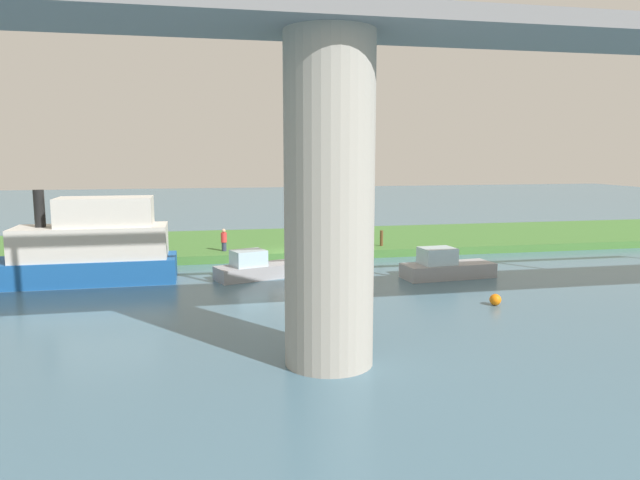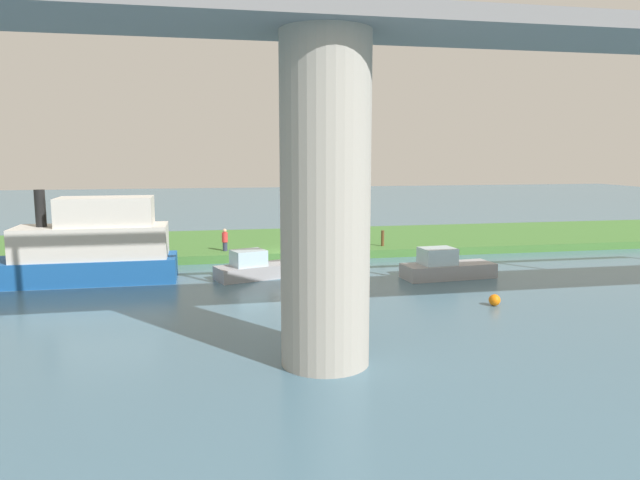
% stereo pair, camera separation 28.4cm
% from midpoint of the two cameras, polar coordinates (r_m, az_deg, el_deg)
% --- Properties ---
extents(ground_plane, '(160.00, 160.00, 0.00)m').
position_cam_midpoint_polar(ground_plane, '(36.36, -2.82, -2.03)').
color(ground_plane, '#476B7F').
extents(grassy_bank, '(80.00, 12.00, 0.50)m').
position_cam_midpoint_polar(grassy_bank, '(42.17, -4.11, -0.27)').
color(grassy_bank, '#427533').
rests_on(grassy_bank, ground).
extents(bridge_pylon, '(2.74, 2.74, 10.06)m').
position_cam_midpoint_polar(bridge_pylon, '(17.97, 0.44, 3.55)').
color(bridge_pylon, '#9E998E').
rests_on(bridge_pylon, ground).
extents(bridge_span, '(64.79, 4.30, 3.25)m').
position_cam_midpoint_polar(bridge_span, '(18.38, 0.45, 20.99)').
color(bridge_span, slate).
rests_on(bridge_span, bridge_pylon).
extents(person_on_bank, '(0.42, 0.42, 1.39)m').
position_cam_midpoint_polar(person_on_bank, '(37.40, -9.42, 0.02)').
color(person_on_bank, '#2D334C').
rests_on(person_on_bank, grassy_bank).
extents(mooring_post, '(0.20, 0.20, 1.02)m').
position_cam_midpoint_polar(mooring_post, '(39.18, 5.71, 0.18)').
color(mooring_post, brown).
rests_on(mooring_post, grassy_bank).
extents(riverboat_paddlewheel, '(9.28, 3.10, 4.74)m').
position_cam_midpoint_polar(riverboat_paddlewheel, '(32.44, -21.58, -0.73)').
color(riverboat_paddlewheel, '#195199').
rests_on(riverboat_paddlewheel, ground).
extents(motorboat_white, '(5.02, 2.17, 1.63)m').
position_cam_midpoint_polar(motorboat_white, '(32.08, 11.68, -2.54)').
color(motorboat_white, '#99999E').
rests_on(motorboat_white, ground).
extents(pontoon_yellow, '(4.88, 3.01, 1.53)m').
position_cam_midpoint_polar(pontoon_yellow, '(31.49, -6.34, -2.68)').
color(pontoon_yellow, '#99999E').
rests_on(pontoon_yellow, ground).
extents(marker_buoy, '(0.50, 0.50, 0.50)m').
position_cam_midpoint_polar(marker_buoy, '(26.88, 16.18, -5.52)').
color(marker_buoy, orange).
rests_on(marker_buoy, ground).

